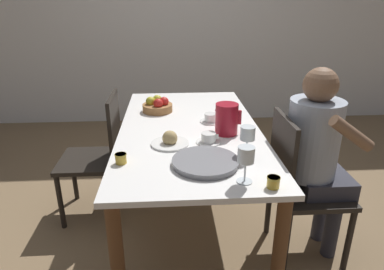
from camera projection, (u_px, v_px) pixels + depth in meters
name	position (u px, v px, depth m)	size (l,w,h in m)	color
ground_plane	(190.00, 220.00, 2.51)	(20.00, 20.00, 0.00)	#7F6647
wall_back	(178.00, 16.00, 4.08)	(10.00, 0.06, 2.60)	white
dining_table	(189.00, 141.00, 2.27)	(0.90, 1.72, 0.73)	white
chair_person_side	(299.00, 184.00, 2.04)	(0.42, 0.42, 0.91)	black
chair_opposite	(99.00, 153.00, 2.44)	(0.42, 0.42, 0.91)	black
person_seated	(317.00, 150.00, 1.98)	(0.39, 0.41, 1.17)	#33333D
red_pitcher	(227.00, 119.00, 2.10)	(0.16, 0.14, 0.19)	#A31423
wine_glass_water	(248.00, 135.00, 1.78)	(0.08, 0.08, 0.17)	white
wine_glass_juice	(246.00, 157.00, 1.53)	(0.08, 0.08, 0.18)	white
teacup_near_person	(209.00, 138.00, 1.99)	(0.15, 0.15, 0.06)	white
teacup_across	(211.00, 118.00, 2.32)	(0.15, 0.15, 0.06)	white
serving_tray	(205.00, 162.00, 1.73)	(0.34, 0.34, 0.03)	gray
bread_plate	(170.00, 141.00, 1.96)	(0.22, 0.22, 0.09)	white
jam_jar_amber	(121.00, 158.00, 1.74)	(0.06, 0.06, 0.05)	gold
jam_jar_red	(273.00, 182.00, 1.52)	(0.06, 0.06, 0.05)	gold
fruit_bowl	(157.00, 106.00, 2.52)	(0.22, 0.22, 0.11)	#9E6B3D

